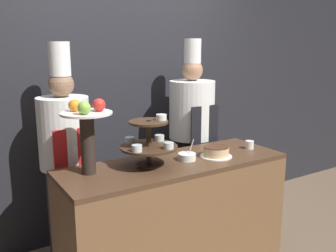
{
  "coord_description": "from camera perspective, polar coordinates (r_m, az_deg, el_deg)",
  "views": [
    {
      "loc": [
        -1.44,
        -1.91,
        1.77
      ],
      "look_at": [
        0.0,
        0.4,
        1.17
      ],
      "focal_mm": 40.0,
      "sensor_mm": 36.0,
      "label": 1
    }
  ],
  "objects": [
    {
      "name": "chef_left",
      "position": [
        3.01,
        -15.38,
        -3.86
      ],
      "size": [
        0.39,
        0.39,
        1.79
      ],
      "color": "#28282D",
      "rests_on": "ground_plane"
    },
    {
      "name": "tiered_stand",
      "position": [
        2.62,
        -2.88,
        -2.42
      ],
      "size": [
        0.41,
        0.41,
        0.37
      ],
      "color": "#3D2819",
      "rests_on": "buffet_counter"
    },
    {
      "name": "buffet_counter",
      "position": [
        2.94,
        1.06,
        -14.01
      ],
      "size": [
        1.72,
        0.59,
        0.92
      ],
      "color": "brown",
      "rests_on": "ground_plane"
    },
    {
      "name": "cup_white",
      "position": [
        3.16,
        12.32,
        -2.81
      ],
      "size": [
        0.07,
        0.07,
        0.07
      ],
      "color": "white",
      "rests_on": "buffet_counter"
    },
    {
      "name": "serving_bowl_near",
      "position": [
        2.8,
        2.91,
        -4.68
      ],
      "size": [
        0.13,
        0.13,
        0.15
      ],
      "color": "white",
      "rests_on": "buffet_counter"
    },
    {
      "name": "wall_back",
      "position": [
        3.5,
        -7.53,
        6.23
      ],
      "size": [
        10.0,
        0.06,
        2.8
      ],
      "color": "#232328",
      "rests_on": "ground_plane"
    },
    {
      "name": "fruit_pedestal",
      "position": [
        2.49,
        -12.21,
        -0.28
      ],
      "size": [
        0.34,
        0.34,
        0.5
      ],
      "color": "#2D231E",
      "rests_on": "buffet_counter"
    },
    {
      "name": "cake_round",
      "position": [
        2.9,
        7.34,
        -3.92
      ],
      "size": [
        0.25,
        0.25,
        0.08
      ],
      "color": "white",
      "rests_on": "buffet_counter"
    },
    {
      "name": "chef_center_left",
      "position": [
        3.51,
        3.63,
        -0.64
      ],
      "size": [
        0.42,
        0.42,
        1.82
      ],
      "color": "black",
      "rests_on": "ground_plane"
    }
  ]
}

